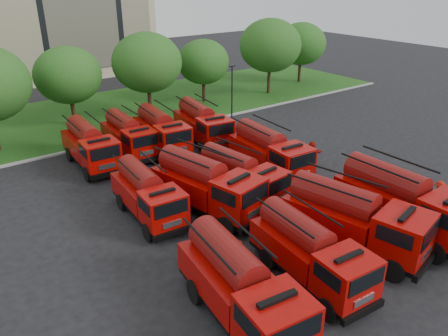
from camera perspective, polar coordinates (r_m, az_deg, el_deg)
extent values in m
plane|color=black|center=(23.59, 3.23, -9.27)|extent=(140.00, 140.00, 0.00)
cube|color=#204311|center=(44.84, -18.48, 6.24)|extent=(70.00, 16.00, 0.12)
cube|color=gray|center=(37.58, -14.38, 3.36)|extent=(70.00, 0.30, 0.14)
cylinder|color=#382314|center=(42.40, -19.05, 6.81)|extent=(0.36, 0.36, 2.45)
ellipsoid|color=#184814|center=(41.56, -19.71, 11.36)|extent=(5.88, 5.88, 5.00)
cylinder|color=#382314|center=(43.50, -9.66, 8.42)|extent=(0.36, 0.36, 2.73)
ellipsoid|color=#184814|center=(42.63, -10.03, 13.42)|extent=(6.55, 6.55, 5.57)
cylinder|color=#382314|center=(47.79, -2.66, 9.89)|extent=(0.36, 0.36, 2.27)
ellipsoid|color=#184814|center=(47.10, -2.73, 13.68)|extent=(5.46, 5.46, 4.64)
cylinder|color=#382314|center=(51.37, 5.86, 11.16)|extent=(0.36, 0.36, 2.87)
ellipsoid|color=#184814|center=(50.61, 6.06, 15.63)|extent=(6.89, 6.89, 5.85)
cylinder|color=#382314|center=(57.59, 9.81, 12.19)|extent=(0.36, 0.36, 2.52)
ellipsoid|color=#184814|center=(56.96, 10.07, 15.69)|extent=(6.05, 6.05, 5.14)
cylinder|color=black|center=(41.93, 1.05, 9.77)|extent=(0.14, 0.14, 5.00)
cube|color=black|center=(41.36, 1.07, 13.19)|extent=(0.60, 0.25, 0.12)
cube|color=black|center=(18.57, 2.11, -17.56)|extent=(3.12, 7.19, 0.30)
cube|color=#A00603|center=(16.37, 6.79, -19.40)|extent=(2.69, 2.47, 1.94)
cube|color=black|center=(15.45, 9.45, -20.58)|extent=(2.08, 0.30, 0.85)
cube|color=#A00603|center=(18.77, 0.36, -13.82)|extent=(2.97, 4.84, 1.29)
cylinder|color=#660D0B|center=(18.14, 0.37, -11.19)|extent=(1.99, 4.33, 1.49)
cylinder|color=black|center=(19.41, -3.76, -15.79)|extent=(0.48, 1.13, 1.09)
cylinder|color=black|center=(20.26, 2.24, -13.75)|extent=(0.48, 1.13, 1.09)
cube|color=black|center=(20.91, 10.93, -12.71)|extent=(2.64, 6.58, 0.28)
cube|color=black|center=(19.27, 17.66, -17.47)|extent=(2.31, 0.42, 0.32)
cube|color=#A00603|center=(19.10, 15.68, -13.42)|extent=(2.41, 2.20, 1.79)
cube|color=black|center=(18.35, 18.20, -13.93)|extent=(1.93, 0.21, 0.78)
cube|color=#A00603|center=(21.08, 9.25, -9.77)|extent=(2.60, 4.40, 1.19)
cylinder|color=#660D0B|center=(20.55, 9.43, -7.51)|extent=(1.70, 3.96, 1.38)
cylinder|color=black|center=(19.09, 13.40, -17.53)|extent=(0.41, 1.03, 1.01)
cylinder|color=black|center=(20.36, 17.83, -15.07)|extent=(0.41, 1.03, 1.01)
cylinder|color=black|center=(21.39, 5.76, -11.68)|extent=(0.41, 1.03, 1.01)
cylinder|color=black|center=(22.53, 10.12, -9.90)|extent=(0.41, 1.03, 1.01)
cube|color=black|center=(23.49, 16.23, -8.53)|extent=(3.88, 7.59, 0.31)
cube|color=black|center=(22.61, 24.71, -11.55)|extent=(2.58, 0.81, 0.36)
cube|color=#A00603|center=(22.21, 22.35, -8.02)|extent=(2.97, 2.77, 2.02)
cube|color=black|center=(21.74, 25.40, -7.90)|extent=(2.13, 0.52, 0.88)
cube|color=#A00603|center=(23.46, 13.97, -5.92)|extent=(3.50, 5.19, 1.35)
cylinder|color=#660D0B|center=(22.94, 14.25, -3.55)|extent=(2.45, 4.58, 1.55)
cylinder|color=black|center=(21.87, 21.22, -12.35)|extent=(0.60, 1.19, 1.14)
cylinder|color=black|center=(23.80, 23.35, -9.53)|extent=(0.60, 1.19, 1.14)
cylinder|color=black|center=(23.31, 10.77, -8.49)|extent=(0.60, 1.19, 1.14)
cylinder|color=black|center=(25.13, 13.60, -6.18)|extent=(0.60, 1.19, 1.14)
cube|color=black|center=(25.85, 21.90, -6.12)|extent=(2.50, 7.54, 0.32)
cube|color=#A00603|center=(25.98, 20.03, -3.49)|extent=(2.65, 4.96, 1.40)
cylinder|color=#660D0B|center=(25.50, 20.39, -1.21)|extent=(1.63, 4.52, 1.61)
cylinder|color=black|center=(23.88, 25.85, -9.85)|extent=(0.38, 1.18, 1.18)
cylinder|color=black|center=(25.86, 16.80, -5.58)|extent=(0.38, 1.18, 1.18)
cylinder|color=black|center=(27.71, 19.94, -3.95)|extent=(0.38, 1.18, 1.18)
cube|color=black|center=(25.68, -9.85, -5.09)|extent=(2.45, 6.36, 0.27)
cube|color=black|center=(23.20, -6.67, -8.47)|extent=(2.24, 0.37, 0.31)
cube|color=#A00603|center=(23.46, -7.92, -5.15)|extent=(2.31, 2.10, 1.74)
cube|color=black|center=(22.47, -6.88, -5.33)|extent=(1.87, 0.17, 0.76)
cube|color=#A00603|center=(26.15, -10.82, -2.82)|extent=(2.45, 4.24, 1.16)
cylinder|color=#660D0B|center=(25.74, -10.99, -0.94)|extent=(1.58, 3.82, 1.34)
cylinder|color=black|center=(23.54, -9.85, -8.28)|extent=(0.38, 1.00, 0.98)
cylinder|color=black|center=(24.25, -5.39, -6.95)|extent=(0.38, 1.00, 0.98)
cylinder|color=black|center=(26.75, -13.23, -4.35)|extent=(0.38, 1.00, 0.98)
cylinder|color=black|center=(27.37, -9.22, -3.30)|extent=(0.38, 1.00, 0.98)
cube|color=black|center=(25.88, -2.28, -4.25)|extent=(3.77, 7.51, 0.31)
cube|color=black|center=(23.84, 4.08, -7.15)|extent=(2.56, 0.77, 0.36)
cube|color=#A00603|center=(23.88, 1.94, -3.71)|extent=(2.92, 2.72, 2.00)
cube|color=black|center=(23.03, 4.14, -3.58)|extent=(2.12, 0.49, 0.87)
cube|color=#A00603|center=(26.21, -4.09, -1.88)|extent=(3.42, 5.13, 1.33)
cylinder|color=#660D0B|center=(25.75, -4.16, 0.29)|extent=(2.38, 4.53, 1.54)
cylinder|color=black|center=(23.61, 0.42, -7.56)|extent=(0.58, 1.18, 1.13)
cylinder|color=black|center=(25.18, 3.99, -5.43)|extent=(0.58, 1.18, 1.13)
cylinder|color=black|center=(26.41, -6.95, -4.05)|extent=(0.58, 1.18, 1.13)
cylinder|color=black|center=(27.82, -3.33, -2.35)|extent=(0.58, 1.18, 1.13)
cube|color=black|center=(27.35, 2.08, -2.76)|extent=(2.89, 6.54, 0.27)
cube|color=black|center=(25.53, 7.27, -5.19)|extent=(2.27, 0.52, 0.32)
cube|color=#A00603|center=(25.61, 5.60, -2.32)|extent=(2.46, 2.26, 1.76)
cube|color=black|center=(24.86, 7.40, -2.22)|extent=(1.89, 0.29, 0.77)
cube|color=#A00603|center=(27.66, 0.62, -0.76)|extent=(2.74, 4.41, 1.17)
cylinder|color=#660D0B|center=(27.27, 0.63, 1.07)|extent=(1.84, 3.94, 1.36)
cylinder|color=black|center=(25.33, 4.26, -5.42)|extent=(0.44, 1.03, 0.99)
cylinder|color=black|center=(26.73, 7.26, -3.86)|extent=(0.44, 1.03, 0.99)
cylinder|color=black|center=(27.79, -1.83, -2.51)|extent=(0.44, 1.03, 0.99)
cylinder|color=black|center=(29.08, 1.20, -1.22)|extent=(0.44, 1.03, 0.99)
cube|color=black|center=(30.81, 5.85, 0.47)|extent=(2.78, 7.03, 0.29)
cube|color=black|center=(28.43, 10.12, -2.04)|extent=(2.47, 0.43, 0.34)
cube|color=#A00603|center=(28.71, 8.80, 0.87)|extent=(2.57, 2.34, 1.92)
cube|color=black|center=(27.79, 10.32, 0.93)|extent=(2.06, 0.21, 0.84)
cube|color=#A00603|center=(31.29, 4.71, 2.46)|extent=(2.75, 4.69, 1.28)
cylinder|color=#660D0B|center=(30.92, 4.77, 4.26)|extent=(1.79, 4.23, 1.47)
cylinder|color=black|center=(28.40, 7.16, -1.98)|extent=(0.43, 1.10, 1.08)
cylinder|color=black|center=(29.77, 10.56, -0.93)|extent=(0.43, 1.10, 1.08)
cylinder|color=black|center=(31.54, 2.26, 0.97)|extent=(0.43, 1.10, 1.08)
cylinder|color=black|center=(32.77, 5.53, 1.80)|extent=(0.43, 1.10, 1.08)
cube|color=black|center=(33.28, -16.91, 1.31)|extent=(2.46, 6.73, 0.28)
cube|color=black|center=(30.33, -14.89, -0.82)|extent=(2.38, 0.34, 0.33)
cube|color=#A00603|center=(30.85, -15.81, 1.78)|extent=(2.41, 2.18, 1.85)
cube|color=black|center=(29.75, -15.22, 1.89)|extent=(1.99, 0.13, 0.81)
cube|color=#A00603|center=(33.94, -17.62, 3.06)|extent=(2.51, 4.46, 1.23)
cylinder|color=#660D0B|center=(33.61, -17.83, 4.66)|extent=(1.59, 4.04, 1.42)
cylinder|color=black|center=(30.86, -17.35, -0.78)|extent=(0.38, 1.06, 1.04)
cylinder|color=black|center=(31.44, -13.59, 0.15)|extent=(0.38, 1.06, 1.04)
cylinder|color=black|center=(34.60, -19.49, 1.67)|extent=(0.38, 1.06, 1.04)
cylinder|color=black|center=(35.12, -16.09, 2.47)|extent=(0.38, 1.06, 1.04)
cube|color=black|center=(34.81, -12.24, 2.81)|extent=(2.32, 6.44, 0.27)
cube|color=black|center=(32.05, -9.97, 1.01)|extent=(2.28, 0.31, 0.32)
cube|color=#A00603|center=(32.55, -10.89, 3.34)|extent=(2.30, 2.08, 1.77)
cube|color=black|center=(31.53, -10.18, 3.49)|extent=(1.91, 0.11, 0.77)
cube|color=#A00603|center=(35.43, -12.98, 4.38)|extent=(2.38, 4.27, 1.18)
cylinder|color=#660D0B|center=(35.12, -13.12, 5.87)|extent=(1.50, 3.87, 1.37)
cylinder|color=black|center=(32.44, -12.28, 1.01)|extent=(0.35, 1.01, 1.00)
cylinder|color=black|center=(33.19, -8.97, 1.83)|extent=(0.35, 1.01, 1.00)
cylinder|color=black|center=(35.95, -14.78, 3.09)|extent=(0.35, 1.01, 1.00)
cylinder|color=black|center=(36.63, -11.73, 3.79)|extent=(0.35, 1.01, 1.00)
cube|color=black|center=(35.07, -8.14, 3.35)|extent=(2.88, 6.89, 0.29)
cube|color=black|center=(32.18, -5.76, 1.42)|extent=(2.41, 0.48, 0.34)
cube|color=#A00603|center=(32.71, -6.67, 3.88)|extent=(2.55, 2.34, 1.87)
cube|color=black|center=(31.64, -5.90, 4.03)|extent=(2.00, 0.25, 0.81)
cube|color=#A00603|center=(35.73, -8.88, 5.01)|extent=(2.78, 4.62, 1.24)
cylinder|color=#660D0B|center=(35.41, -8.98, 6.56)|extent=(1.84, 4.15, 1.44)
cylinder|color=black|center=(32.58, -8.19, 1.49)|extent=(0.44, 1.08, 1.05)
cylinder|color=black|center=(33.39, -4.72, 2.24)|extent=(0.44, 1.08, 1.05)
cylinder|color=black|center=(36.26, -10.80, 3.70)|extent=(0.44, 1.08, 1.05)
cylinder|color=black|center=(36.99, -7.61, 4.34)|extent=(0.44, 1.08, 1.05)
cube|color=black|center=(36.29, -2.84, 4.32)|extent=(3.21, 7.10, 0.29)
cube|color=black|center=(33.41, -0.27, 2.45)|extent=(2.45, 0.60, 0.34)
cube|color=#A00603|center=(33.94, -1.16, 4.87)|extent=(2.68, 2.47, 1.91)
cube|color=black|center=(32.87, -0.30, 5.04)|extent=(2.04, 0.35, 0.83)
cube|color=#A00603|center=(36.96, -3.58, 5.96)|extent=(3.02, 4.80, 1.27)
cylinder|color=#660D0B|center=(36.65, -3.63, 7.50)|extent=(2.05, 4.28, 1.47)
cylinder|color=black|center=(33.73, -2.70, 2.55)|extent=(0.49, 1.11, 1.08)
cylinder|color=black|center=(34.68, 0.66, 3.21)|extent=(0.49, 1.11, 1.08)
cylinder|color=black|center=(37.42, -5.56, 4.70)|extent=(0.49, 1.11, 1.08)
cylinder|color=black|center=(38.28, -2.45, 5.25)|extent=(0.49, 1.11, 1.08)
imported|color=maroon|center=(29.33, 25.85, -4.72)|extent=(1.29, 0.94, 1.79)
imported|color=maroon|center=(21.59, 1.88, -12.84)|extent=(0.86, 0.82, 1.48)
imported|color=maroon|center=(32.49, 11.20, 0.18)|extent=(1.98, 1.45, 1.96)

